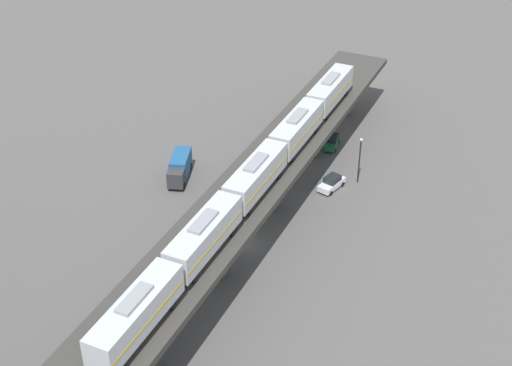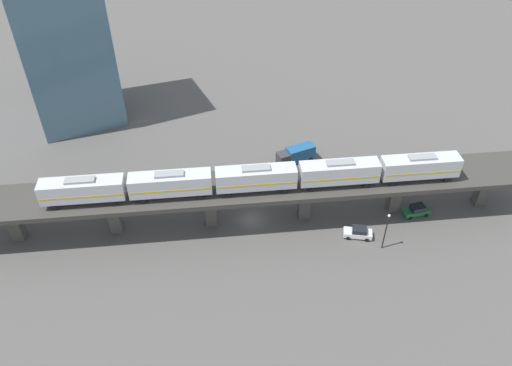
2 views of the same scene
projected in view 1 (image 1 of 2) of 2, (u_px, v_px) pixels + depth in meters
name	position (u px, v px, depth m)	size (l,w,h in m)	color
ground_plane	(244.00, 243.00, 87.25)	(400.00, 400.00, 0.00)	#514F4C
elevated_viaduct	(244.00, 200.00, 83.97)	(37.89, 89.72, 7.35)	#393733
subway_train	(256.00, 175.00, 81.84)	(22.96, 59.91, 4.45)	silver
street_car_green	(332.00, 141.00, 106.77)	(2.63, 4.67, 1.89)	#1E6638
street_car_white	(332.00, 183.00, 97.08)	(3.91, 4.67, 1.89)	silver
delivery_truck	(180.00, 167.00, 98.91)	(2.42, 7.21, 3.20)	#333338
street_lamp	(360.00, 157.00, 96.77)	(0.44, 0.44, 6.94)	black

